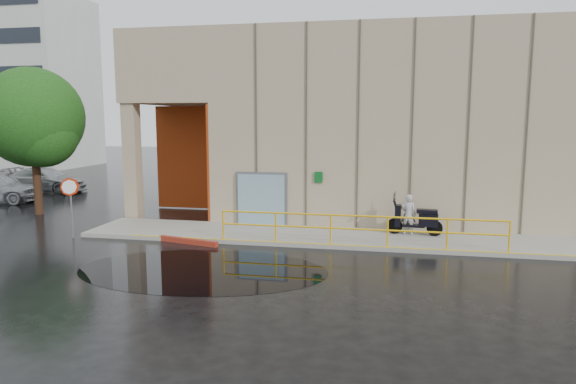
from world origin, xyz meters
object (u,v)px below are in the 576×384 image
scooter (416,211)px  tree_near (35,121)px  car_c (46,180)px  red_curb (188,241)px  person (408,214)px  stop_sign (70,193)px

scooter → tree_near: bearing=179.4°
car_c → scooter: bearing=-110.0°
scooter → car_c: scooter is taller
scooter → red_curb: 8.26m
person → stop_sign: size_ratio=0.67×
person → stop_sign: 12.39m
scooter → car_c: bearing=163.8°
stop_sign → tree_near: size_ratio=0.34×
car_c → tree_near: bearing=-144.0°
person → tree_near: size_ratio=0.22×
tree_near → car_c: bearing=124.7°
person → red_curb: bearing=25.0°
person → scooter: bearing=-173.6°
person → stop_sign: (-12.15, -2.30, 0.76)m
scooter → stop_sign: (-12.40, -2.29, 0.62)m
stop_sign → red_curb: bearing=-25.0°
car_c → person: bearing=-110.2°
person → red_curb: (-7.62, -2.31, -0.81)m
car_c → tree_near: (4.57, -6.59, 3.52)m
stop_sign → tree_near: tree_near is taller
scooter → stop_sign: 12.63m
stop_sign → tree_near: 6.32m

